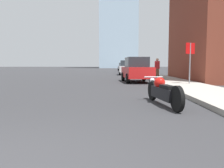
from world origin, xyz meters
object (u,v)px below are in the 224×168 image
Objects in this scene: parked_car_white at (127,68)px; stop_sign at (190,56)px; parked_car_blue at (126,67)px; parked_car_red at (137,70)px; pedestrian at (157,68)px; parked_car_silver at (123,67)px; motorcycle at (162,91)px.

parked_car_white is 1.71× the size of stop_sign.
parked_car_blue is 26.94m from stop_sign.
parked_car_blue is (0.05, 23.74, 0.03)m from parked_car_red.
pedestrian is at bearing 100.83° from stop_sign.
parked_car_blue is 0.98× the size of parked_car_silver.
motorcycle is at bearing -99.17° from pedestrian.
parked_car_silver is at bearing 90.21° from parked_car_white.
parked_car_silver is (-0.26, 36.02, 0.05)m from parked_car_red.
pedestrian is (1.72, 10.66, 0.54)m from motorcycle.
parked_car_white is 15.18m from stop_sign.
parked_car_silver is at bearing 93.35° from pedestrian.
parked_car_white reaches higher than parked_car_blue.
motorcycle is 0.67× the size of parked_car_white.
parked_car_red is at bearing -95.36° from parked_car_silver.
pedestrian is (1.69, -21.94, 0.06)m from parked_car_blue.
parked_car_silver reaches higher than motorcycle.
parked_car_white is at bearing -95.64° from parked_car_silver.
parked_car_red reaches higher than pedestrian.
parked_car_silver is at bearing 94.29° from stop_sign.
motorcycle is 0.63× the size of parked_car_red.
parked_car_blue is at bearing -94.32° from parked_car_silver.
stop_sign is at bearing 55.90° from motorcycle.
stop_sign is at bearing -54.54° from parked_car_red.
parked_car_white is at bearing 81.06° from motorcycle.
parked_car_white is 0.89× the size of parked_car_blue.
parked_car_silver reaches higher than parked_car_red.
parked_car_red is at bearing 131.16° from stop_sign.
parked_car_blue is 22.01m from pedestrian.
stop_sign reaches higher than parked_car_red.
parked_car_silver reaches higher than pedestrian.
parked_car_red is at bearing -88.92° from parked_car_white.
stop_sign is (2.65, 5.80, 1.28)m from motorcycle.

